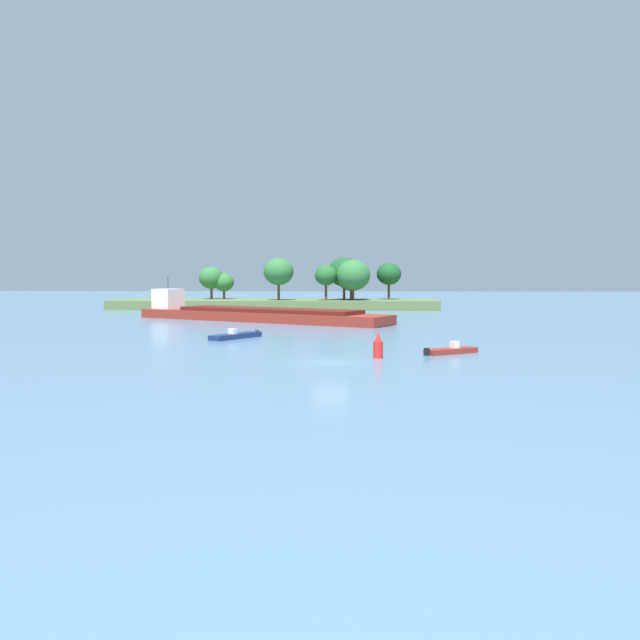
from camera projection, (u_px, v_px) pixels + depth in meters
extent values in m
plane|color=slate|center=(330.00, 362.00, 43.29)|extent=(400.00, 400.00, 0.00)
cube|color=#566B3D|center=(275.00, 304.00, 113.87)|extent=(57.22, 12.80, 1.63)
cylinder|color=#513823|center=(211.00, 293.00, 116.93)|extent=(0.44, 0.44, 2.09)
ellipsoid|color=#2D6B33|center=(211.00, 278.00, 116.74)|extent=(4.50, 4.50, 4.05)
cylinder|color=#513823|center=(224.00, 295.00, 117.00)|extent=(0.44, 0.44, 1.60)
ellipsoid|color=#2D6B33|center=(224.00, 282.00, 116.84)|extent=(3.66, 3.66, 3.30)
cylinder|color=#513823|center=(279.00, 292.00, 110.89)|extent=(0.44, 0.44, 2.90)
ellipsoid|color=#2D6B33|center=(279.00, 272.00, 110.65)|extent=(5.23, 5.23, 4.71)
cylinder|color=#513823|center=(326.00, 292.00, 110.59)|extent=(0.44, 0.44, 2.78)
ellipsoid|color=#235B28|center=(326.00, 275.00, 110.39)|extent=(3.90, 3.90, 3.51)
cylinder|color=#513823|center=(344.00, 292.00, 112.42)|extent=(0.44, 0.44, 2.65)
ellipsoid|color=#194C23|center=(344.00, 272.00, 112.17)|extent=(5.69, 5.69, 5.12)
cylinder|color=#513823|center=(351.00, 293.00, 110.89)|extent=(0.44, 0.44, 2.55)
ellipsoid|color=#2D6B33|center=(351.00, 276.00, 110.69)|extent=(4.27, 4.27, 3.84)
cylinder|color=#513823|center=(352.00, 294.00, 115.62)|extent=(0.44, 0.44, 1.84)
ellipsoid|color=#235B28|center=(352.00, 276.00, 115.39)|extent=(6.04, 6.04, 5.43)
cylinder|color=#513823|center=(353.00, 295.00, 110.61)|extent=(0.44, 0.44, 1.99)
ellipsoid|color=#2D6B33|center=(353.00, 275.00, 110.38)|extent=(5.94, 5.94, 5.34)
cylinder|color=#513823|center=(389.00, 292.00, 114.71)|extent=(0.44, 0.44, 2.83)
ellipsoid|color=#194C23|center=(389.00, 274.00, 114.49)|extent=(4.42, 4.42, 3.98)
cube|color=maroon|center=(451.00, 351.00, 48.08)|extent=(4.33, 3.35, 0.42)
cube|color=white|center=(454.00, 345.00, 48.22)|extent=(0.74, 0.77, 0.50)
cube|color=black|center=(427.00, 352.00, 46.92)|extent=(0.41, 0.42, 0.56)
cube|color=maroon|center=(259.00, 316.00, 83.07)|extent=(35.02, 22.73, 1.21)
cube|color=#4F1812|center=(268.00, 310.00, 82.24)|extent=(24.95, 16.73, 0.50)
cube|color=white|center=(168.00, 299.00, 91.17)|extent=(4.42, 4.50, 2.80)
cylinder|color=#333338|center=(168.00, 283.00, 91.02)|extent=(0.12, 0.12, 1.80)
cube|color=maroon|center=(383.00, 321.00, 73.90)|extent=(2.98, 4.49, 1.09)
cube|color=navy|center=(236.00, 336.00, 59.73)|extent=(4.36, 5.71, 0.47)
cube|color=white|center=(232.00, 331.00, 59.34)|extent=(0.88, 0.81, 0.50)
cube|color=black|center=(257.00, 333.00, 62.24)|extent=(0.42, 0.41, 0.56)
cylinder|color=red|center=(378.00, 350.00, 45.45)|extent=(0.70, 0.70, 1.20)
cone|color=red|center=(378.00, 336.00, 45.39)|extent=(0.49, 0.49, 0.70)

